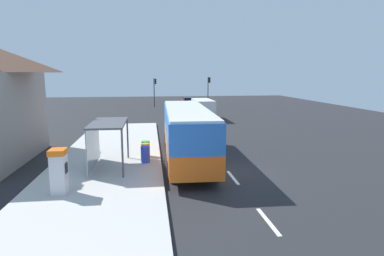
{
  "coord_description": "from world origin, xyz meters",
  "views": [
    {
      "loc": [
        -3.85,
        -16.38,
        5.22
      ],
      "look_at": [
        -1.0,
        5.57,
        1.5
      ],
      "focal_mm": 30.13,
      "sensor_mm": 36.0,
      "label": 1
    }
  ],
  "objects_px": {
    "sedan_near": "(188,102)",
    "recycling_bin_blue": "(145,154)",
    "bus": "(187,131)",
    "traffic_light_near_side": "(209,87)",
    "traffic_light_far_side": "(155,88)",
    "recycling_bin_orange": "(145,151)",
    "ticket_machine": "(59,171)",
    "bus_shelter": "(103,133)",
    "sedan_far": "(195,106)",
    "white_van": "(203,108)",
    "recycling_bin_green": "(146,149)"
  },
  "relations": [
    {
      "from": "sedan_far",
      "to": "traffic_light_far_side",
      "type": "bearing_deg",
      "value": 125.75
    },
    {
      "from": "recycling_bin_orange",
      "to": "traffic_light_near_side",
      "type": "xyz_separation_m",
      "value": [
        9.7,
        32.29,
        2.52
      ]
    },
    {
      "from": "white_van",
      "to": "ticket_machine",
      "type": "relative_size",
      "value": 2.69
    },
    {
      "from": "white_van",
      "to": "traffic_light_far_side",
      "type": "distance_m",
      "value": 16.32
    },
    {
      "from": "traffic_light_near_side",
      "to": "recycling_bin_orange",
      "type": "bearing_deg",
      "value": -106.72
    },
    {
      "from": "recycling_bin_blue",
      "to": "white_van",
      "type": "bearing_deg",
      "value": 70.86
    },
    {
      "from": "traffic_light_far_side",
      "to": "bus_shelter",
      "type": "xyz_separation_m",
      "value": [
        -3.32,
        -34.57,
        -0.95
      ]
    },
    {
      "from": "sedan_near",
      "to": "recycling_bin_orange",
      "type": "distance_m",
      "value": 33.44
    },
    {
      "from": "bus_shelter",
      "to": "recycling_bin_green",
      "type": "bearing_deg",
      "value": 44.56
    },
    {
      "from": "sedan_far",
      "to": "recycling_bin_orange",
      "type": "distance_m",
      "value": 26.41
    },
    {
      "from": "sedan_far",
      "to": "bus_shelter",
      "type": "relative_size",
      "value": 1.11
    },
    {
      "from": "ticket_machine",
      "to": "recycling_bin_blue",
      "type": "relative_size",
      "value": 2.04
    },
    {
      "from": "ticket_machine",
      "to": "recycling_bin_blue",
      "type": "height_order",
      "value": "ticket_machine"
    },
    {
      "from": "bus",
      "to": "bus_shelter",
      "type": "bearing_deg",
      "value": -162.25
    },
    {
      "from": "recycling_bin_orange",
      "to": "traffic_light_far_side",
      "type": "xyz_separation_m",
      "value": [
        1.11,
        33.09,
        2.39
      ]
    },
    {
      "from": "recycling_bin_orange",
      "to": "bus_shelter",
      "type": "xyz_separation_m",
      "value": [
        -2.21,
        -1.48,
        1.44
      ]
    },
    {
      "from": "bus",
      "to": "recycling_bin_orange",
      "type": "xyz_separation_m",
      "value": [
        -2.49,
        -0.03,
        -1.19
      ]
    },
    {
      "from": "traffic_light_near_side",
      "to": "bus_shelter",
      "type": "bearing_deg",
      "value": -109.43
    },
    {
      "from": "sedan_far",
      "to": "bus_shelter",
      "type": "height_order",
      "value": "bus_shelter"
    },
    {
      "from": "ticket_machine",
      "to": "bus_shelter",
      "type": "bearing_deg",
      "value": 70.46
    },
    {
      "from": "white_van",
      "to": "recycling_bin_green",
      "type": "height_order",
      "value": "white_van"
    },
    {
      "from": "bus",
      "to": "sedan_near",
      "type": "distance_m",
      "value": 33.04
    },
    {
      "from": "recycling_bin_green",
      "to": "bus_shelter",
      "type": "relative_size",
      "value": 0.24
    },
    {
      "from": "bus",
      "to": "traffic_light_near_side",
      "type": "bearing_deg",
      "value": 77.4
    },
    {
      "from": "traffic_light_far_side",
      "to": "recycling_bin_blue",
      "type": "bearing_deg",
      "value": -91.87
    },
    {
      "from": "white_van",
      "to": "traffic_light_near_side",
      "type": "xyz_separation_m",
      "value": [
        3.3,
        14.55,
        1.83
      ]
    },
    {
      "from": "ticket_machine",
      "to": "traffic_light_far_side",
      "type": "bearing_deg",
      "value": 83.08
    },
    {
      "from": "recycling_bin_orange",
      "to": "traffic_light_far_side",
      "type": "relative_size",
      "value": 0.21
    },
    {
      "from": "recycling_bin_blue",
      "to": "bus_shelter",
      "type": "distance_m",
      "value": 2.75
    },
    {
      "from": "bus",
      "to": "sedan_near",
      "type": "bearing_deg",
      "value": 83.02
    },
    {
      "from": "traffic_light_far_side",
      "to": "bus_shelter",
      "type": "distance_m",
      "value": 34.74
    },
    {
      "from": "bus",
      "to": "traffic_light_near_side",
      "type": "relative_size",
      "value": 2.33
    },
    {
      "from": "recycling_bin_green",
      "to": "white_van",
      "type": "bearing_deg",
      "value": 69.42
    },
    {
      "from": "recycling_bin_orange",
      "to": "bus_shelter",
      "type": "height_order",
      "value": "bus_shelter"
    },
    {
      "from": "recycling_bin_blue",
      "to": "bus_shelter",
      "type": "relative_size",
      "value": 0.24
    },
    {
      "from": "sedan_far",
      "to": "recycling_bin_orange",
      "type": "relative_size",
      "value": 4.69
    },
    {
      "from": "sedan_near",
      "to": "recycling_bin_blue",
      "type": "height_order",
      "value": "sedan_near"
    },
    {
      "from": "recycling_bin_blue",
      "to": "ticket_machine",
      "type": "bearing_deg",
      "value": -128.06
    },
    {
      "from": "recycling_bin_green",
      "to": "traffic_light_far_side",
      "type": "distance_m",
      "value": 32.5
    },
    {
      "from": "sedan_far",
      "to": "traffic_light_far_side",
      "type": "xyz_separation_m",
      "value": [
        -5.39,
        7.49,
        2.25
      ]
    },
    {
      "from": "traffic_light_near_side",
      "to": "recycling_bin_green",
      "type": "bearing_deg",
      "value": -107.07
    },
    {
      "from": "sedan_near",
      "to": "sedan_far",
      "type": "relative_size",
      "value": 0.99
    },
    {
      "from": "traffic_light_near_side",
      "to": "recycling_bin_blue",
      "type": "bearing_deg",
      "value": -106.39
    },
    {
      "from": "bus_shelter",
      "to": "recycling_bin_orange",
      "type": "bearing_deg",
      "value": 33.76
    },
    {
      "from": "bus",
      "to": "traffic_light_far_side",
      "type": "bearing_deg",
      "value": 92.4
    },
    {
      "from": "traffic_light_far_side",
      "to": "white_van",
      "type": "bearing_deg",
      "value": -70.96
    },
    {
      "from": "ticket_machine",
      "to": "recycling_bin_green",
      "type": "bearing_deg",
      "value": 59.12
    },
    {
      "from": "recycling_bin_green",
      "to": "bus_shelter",
      "type": "distance_m",
      "value": 3.42
    },
    {
      "from": "bus",
      "to": "recycling_bin_blue",
      "type": "xyz_separation_m",
      "value": [
        -2.49,
        -0.73,
        -1.19
      ]
    },
    {
      "from": "sedan_near",
      "to": "recycling_bin_blue",
      "type": "bearing_deg",
      "value": -100.98
    }
  ]
}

